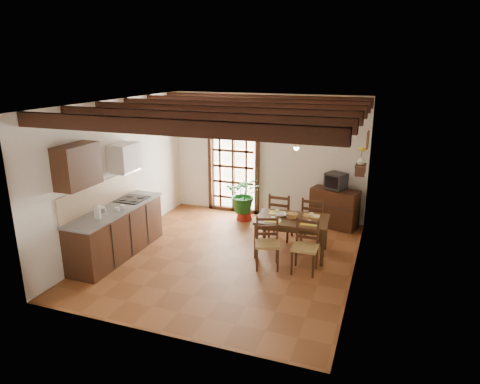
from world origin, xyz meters
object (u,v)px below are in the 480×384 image
at_px(dining_table, 292,223).
at_px(sideboard, 334,208).
at_px(chair_near_left, 267,252).
at_px(potted_plant, 244,196).
at_px(chair_far_left, 281,224).
at_px(crt_tv, 336,181).
at_px(chair_far_right, 313,228).
at_px(chair_near_right, 305,256).
at_px(pendant_lamp, 296,143).
at_px(kitchen_counter, 117,231).

distance_m(dining_table, sideboard, 1.78).
height_order(chair_near_left, potted_plant, potted_plant).
relative_size(chair_far_left, crt_tv, 1.93).
distance_m(chair_far_right, sideboard, 1.04).
xyz_separation_m(chair_near_right, crt_tv, (0.17, 2.31, 0.75)).
xyz_separation_m(chair_near_left, pendant_lamp, (0.27, 0.79, 1.80)).
bearing_deg(potted_plant, dining_table, -44.53).
bearing_deg(sideboard, dining_table, -93.19).
relative_size(kitchen_counter, chair_near_left, 2.52).
relative_size(chair_near_right, chair_far_right, 0.96).
height_order(chair_far_right, pendant_lamp, pendant_lamp).
bearing_deg(dining_table, chair_far_right, 64.02).
xyz_separation_m(chair_near_right, pendant_lamp, (-0.38, 0.74, 1.79)).
relative_size(kitchen_counter, potted_plant, 1.01).
distance_m(kitchen_counter, potted_plant, 3.01).
xyz_separation_m(chair_far_right, pendant_lamp, (-0.27, -0.59, 1.78)).
xyz_separation_m(sideboard, potted_plant, (-1.98, -0.27, 0.15)).
height_order(kitchen_counter, sideboard, kitchen_counter).
bearing_deg(chair_far_right, dining_table, 71.04).
xyz_separation_m(chair_near_right, chair_far_right, (-0.11, 1.32, 0.01)).
xyz_separation_m(kitchen_counter, sideboard, (3.57, 2.83, -0.05)).
relative_size(dining_table, pendant_lamp, 1.61).
xyz_separation_m(dining_table, potted_plant, (-1.43, 1.41, -0.05)).
bearing_deg(kitchen_counter, dining_table, 20.70).
xyz_separation_m(dining_table, chair_near_left, (-0.27, -0.69, -0.33)).
distance_m(kitchen_counter, crt_tv, 4.59).
relative_size(crt_tv, pendant_lamp, 0.60).
relative_size(dining_table, chair_near_left, 1.52).
xyz_separation_m(kitchen_counter, crt_tv, (3.57, 2.82, 0.56)).
xyz_separation_m(dining_table, chair_near_right, (0.38, -0.64, -0.33)).
height_order(chair_far_left, chair_far_right, chair_far_left).
xyz_separation_m(dining_table, chair_far_right, (0.27, 0.69, -0.32)).
xyz_separation_m(chair_far_right, crt_tv, (0.28, 0.99, 0.74)).
relative_size(chair_far_right, pendant_lamp, 1.12).
relative_size(chair_near_left, chair_near_right, 0.98).
relative_size(chair_near_left, pendant_lamp, 1.06).
height_order(kitchen_counter, crt_tv, kitchen_counter).
relative_size(chair_far_right, potted_plant, 0.43).
height_order(chair_near_left, chair_near_right, chair_near_right).
relative_size(potted_plant, pendant_lamp, 2.63).
bearing_deg(sideboard, chair_near_right, -79.35).
xyz_separation_m(kitchen_counter, chair_far_right, (3.30, 1.83, -0.18)).
bearing_deg(kitchen_counter, sideboard, 38.33).
xyz_separation_m(chair_far_left, crt_tv, (0.92, 1.04, 0.73)).
relative_size(chair_near_left, chair_far_left, 0.92).
distance_m(chair_far_right, crt_tv, 1.26).
distance_m(chair_near_right, crt_tv, 2.43).
height_order(chair_near_left, sideboard, chair_near_left).
xyz_separation_m(chair_near_right, sideboard, (0.17, 2.32, 0.14)).
distance_m(dining_table, potted_plant, 2.01).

